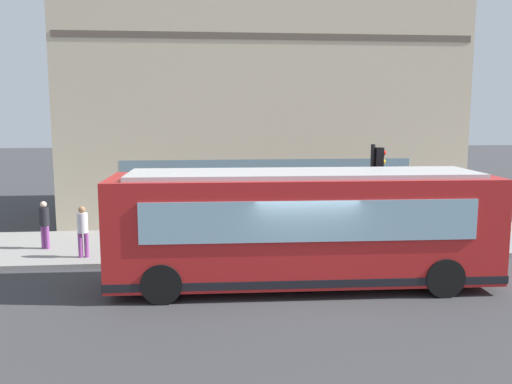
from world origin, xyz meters
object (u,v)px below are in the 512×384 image
at_px(traffic_light_near_corner, 376,177).
at_px(newspaper_vending_box, 478,229).
at_px(city_bus_nearside, 302,228).
at_px(pedestrian_near_hydrant, 44,222).
at_px(pedestrian_by_light_pole, 429,217).
at_px(fire_hydrant, 370,227).
at_px(pedestrian_near_building_entrance, 83,228).
at_px(pedestrian_walking_along_curb, 311,215).

relative_size(traffic_light_near_corner, newspaper_vending_box, 3.83).
height_order(city_bus_nearside, pedestrian_near_hydrant, city_bus_nearside).
relative_size(city_bus_nearside, pedestrian_by_light_pole, 5.75).
height_order(fire_hydrant, pedestrian_near_hydrant, pedestrian_near_hydrant).
xyz_separation_m(fire_hydrant, pedestrian_near_building_entrance, (-1.77, 9.62, 0.55)).
height_order(traffic_light_near_corner, pedestrian_near_hydrant, traffic_light_near_corner).
distance_m(pedestrian_near_hydrant, newspaper_vending_box, 14.61).
xyz_separation_m(traffic_light_near_corner, fire_hydrant, (1.95, -0.48, -2.04)).
bearing_deg(pedestrian_walking_along_curb, pedestrian_near_building_entrance, 97.32).
bearing_deg(newspaper_vending_box, pedestrian_near_building_entrance, 93.30).
relative_size(traffic_light_near_corner, pedestrian_walking_along_curb, 1.96).
distance_m(city_bus_nearside, newspaper_vending_box, 7.80).
relative_size(city_bus_nearside, traffic_light_near_corner, 2.93).
distance_m(fire_hydrant, pedestrian_near_hydrant, 11.14).
height_order(city_bus_nearside, newspaper_vending_box, city_bus_nearside).
xyz_separation_m(traffic_light_near_corner, newspaper_vending_box, (0.94, -3.96, -1.95)).
bearing_deg(traffic_light_near_corner, pedestrian_near_hydrant, 82.35).
height_order(pedestrian_near_building_entrance, pedestrian_walking_along_curb, pedestrian_walking_along_curb).
bearing_deg(pedestrian_near_hydrant, pedestrian_near_building_entrance, -129.96).
height_order(traffic_light_near_corner, fire_hydrant, traffic_light_near_corner).
relative_size(traffic_light_near_corner, fire_hydrant, 4.66).
distance_m(pedestrian_near_hydrant, pedestrian_walking_along_curb, 8.79).
bearing_deg(pedestrian_by_light_pole, pedestrian_near_hydrant, 85.64).
xyz_separation_m(city_bus_nearside, pedestrian_by_light_pole, (3.20, -4.86, -0.39)).
distance_m(traffic_light_near_corner, pedestrian_near_building_entrance, 9.27).
xyz_separation_m(pedestrian_near_building_entrance, pedestrian_walking_along_curb, (0.94, -7.29, 0.10)).
bearing_deg(pedestrian_near_hydrant, city_bus_nearside, -118.14).
height_order(traffic_light_near_corner, newspaper_vending_box, traffic_light_near_corner).
bearing_deg(fire_hydrant, pedestrian_by_light_pole, -134.33).
distance_m(pedestrian_near_building_entrance, newspaper_vending_box, 13.14).
distance_m(city_bus_nearside, pedestrian_walking_along_curb, 4.00).
distance_m(fire_hydrant, pedestrian_walking_along_curb, 2.56).
bearing_deg(pedestrian_by_light_pole, traffic_light_near_corner, 103.06).
bearing_deg(pedestrian_near_building_entrance, pedestrian_near_hydrant, 50.04).
bearing_deg(traffic_light_near_corner, city_bus_nearside, 133.73).
relative_size(pedestrian_near_hydrant, pedestrian_by_light_pole, 0.90).
bearing_deg(city_bus_nearside, pedestrian_near_building_entrance, 65.15).
xyz_separation_m(pedestrian_near_hydrant, pedestrian_by_light_pole, (-0.96, -12.63, 0.12)).
height_order(pedestrian_near_hydrant, pedestrian_near_building_entrance, pedestrian_near_building_entrance).
bearing_deg(pedestrian_near_building_entrance, traffic_light_near_corner, -91.13).
distance_m(city_bus_nearside, pedestrian_near_hydrant, 8.84).
bearing_deg(pedestrian_near_hydrant, fire_hydrant, -87.31).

